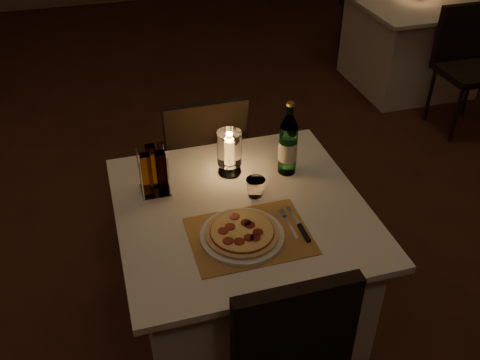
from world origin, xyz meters
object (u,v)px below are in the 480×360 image
object	(u,v)px
chair_far	(204,154)
tumbler	(255,187)
plate	(242,235)
neighbor_table_right	(410,44)
hurricane_candle	(229,150)
main_table	(241,271)
pizza	(242,232)
water_bottle	(288,145)

from	to	relation	value
chair_far	tumbler	size ratio (longest dim) A/B	11.26
plate	neighbor_table_right	bearing A→B (deg)	47.05
chair_far	neighbor_table_right	distance (m)	2.60
plate	hurricane_candle	size ratio (longest dim) A/B	1.56
main_table	plate	bearing A→B (deg)	-105.52
neighbor_table_right	main_table	bearing A→B (deg)	-134.56
pizza	neighbor_table_right	size ratio (longest dim) A/B	0.28
main_table	neighbor_table_right	bearing A→B (deg)	45.44
tumbler	hurricane_candle	bearing A→B (deg)	107.49
chair_far	hurricane_candle	distance (m)	0.56
plate	chair_far	bearing A→B (deg)	86.80
tumbler	neighbor_table_right	world-z (taller)	tumbler
main_table	pizza	bearing A→B (deg)	-105.56
pizza	neighbor_table_right	bearing A→B (deg)	47.05
chair_far	water_bottle	size ratio (longest dim) A/B	2.65
pizza	plate	bearing A→B (deg)	48.95
plate	hurricane_candle	xyz separation A→B (m)	(0.07, 0.43, 0.11)
water_bottle	neighbor_table_right	size ratio (longest dim) A/B	0.34
chair_far	pizza	size ratio (longest dim) A/B	3.21
main_table	water_bottle	bearing A→B (deg)	35.25
main_table	plate	world-z (taller)	plate
main_table	pizza	size ratio (longest dim) A/B	3.57
hurricane_candle	main_table	bearing A→B (deg)	-94.26
plate	main_table	bearing A→B (deg)	74.48
tumbler	chair_far	bearing A→B (deg)	96.77
main_table	plate	size ratio (longest dim) A/B	3.12
hurricane_candle	neighbor_table_right	bearing A→B (deg)	42.23
main_table	plate	distance (m)	0.42
chair_far	plate	bearing A→B (deg)	-93.20
pizza	neighbor_table_right	distance (m)	3.24
plate	pizza	xyz separation A→B (m)	(-0.00, -0.00, 0.02)
tumbler	water_bottle	world-z (taller)	water_bottle
main_table	tumbler	distance (m)	0.42
main_table	hurricane_candle	distance (m)	0.55
hurricane_candle	tumbler	bearing A→B (deg)	-72.51
water_bottle	hurricane_candle	bearing A→B (deg)	166.03
pizza	hurricane_candle	bearing A→B (deg)	80.88
plate	pizza	bearing A→B (deg)	-131.05
pizza	neighbor_table_right	xyz separation A→B (m)	(2.19, 2.36, -0.39)
pizza	tumbler	world-z (taller)	tumbler
main_table	chair_far	size ratio (longest dim) A/B	1.11
main_table	hurricane_candle	size ratio (longest dim) A/B	4.86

